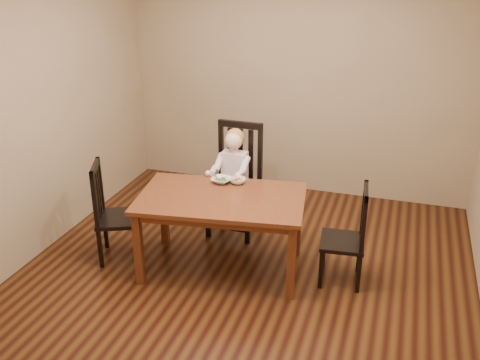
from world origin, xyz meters
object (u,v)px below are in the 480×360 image
(chair_left, at_px, (113,214))
(chair_right, at_px, (348,237))
(bowl_veg, at_px, (238,181))
(toddler, at_px, (234,170))
(bowl_peas, at_px, (222,180))
(chair_child, at_px, (236,181))
(dining_table, at_px, (221,205))

(chair_left, distance_m, chair_right, 2.15)
(chair_left, distance_m, bowl_veg, 1.20)
(toddler, bearing_deg, bowl_peas, 93.31)
(chair_child, xyz_separation_m, chair_right, (1.22, -0.62, -0.11))
(chair_right, bearing_deg, chair_left, 91.55)
(chair_left, height_order, toddler, toddler)
(chair_right, bearing_deg, bowl_veg, 74.89)
(chair_right, bearing_deg, chair_child, 57.56)
(toddler, bearing_deg, chair_child, -90.00)
(toddler, relative_size, bowl_peas, 3.12)
(chair_child, relative_size, toddler, 2.01)
(chair_right, height_order, toddler, toddler)
(dining_table, height_order, bowl_peas, bowl_peas)
(chair_child, bearing_deg, dining_table, 99.80)
(bowl_peas, bearing_deg, toddler, 92.25)
(dining_table, relative_size, bowl_veg, 10.23)
(chair_left, bearing_deg, toddler, 109.06)
(dining_table, distance_m, bowl_veg, 0.34)
(chair_right, xyz_separation_m, bowl_peas, (-1.20, 0.15, 0.31))
(chair_left, bearing_deg, chair_child, 110.94)
(chair_child, relative_size, chair_right, 1.26)
(chair_left, xyz_separation_m, bowl_peas, (0.93, 0.41, 0.29))
(dining_table, distance_m, chair_right, 1.13)
(chair_right, height_order, bowl_veg, chair_right)
(bowl_peas, xyz_separation_m, bowl_veg, (0.15, 0.03, 0.00))
(dining_table, xyz_separation_m, bowl_veg, (0.05, 0.32, 0.11))
(chair_left, bearing_deg, bowl_veg, 89.15)
(dining_table, relative_size, chair_right, 1.73)
(chair_child, xyz_separation_m, chair_left, (-0.91, -0.88, -0.09))
(bowl_veg, bearing_deg, chair_left, -157.65)
(dining_table, relative_size, chair_child, 1.37)
(dining_table, height_order, chair_left, chair_left)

